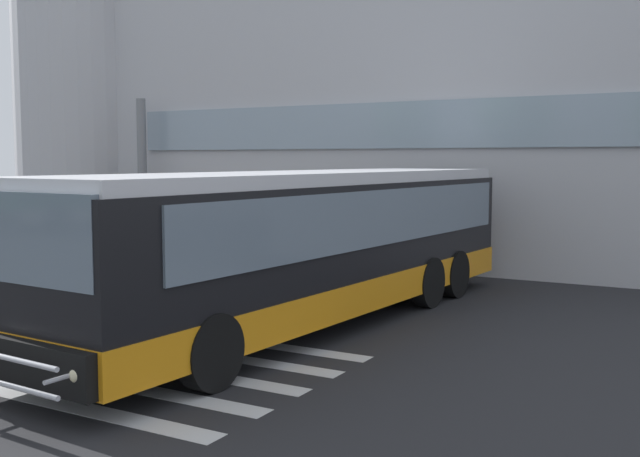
{
  "coord_description": "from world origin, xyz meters",
  "views": [
    {
      "loc": [
        8.87,
        -12.07,
        2.91
      ],
      "look_at": [
        1.31,
        1.27,
        1.5
      ],
      "focal_mm": 42.12,
      "sensor_mm": 36.0,
      "label": 1
    }
  ],
  "objects_px": {
    "passenger_near_column": "(144,227)",
    "passenger_by_doorway": "(179,226)",
    "entry_support_column": "(142,177)",
    "bus_main_foreground": "(306,249)"
  },
  "relations": [
    {
      "from": "entry_support_column",
      "to": "bus_main_foreground",
      "type": "xyz_separation_m",
      "value": [
        9.52,
        -6.15,
        -1.05
      ]
    },
    {
      "from": "entry_support_column",
      "to": "passenger_by_doorway",
      "type": "bearing_deg",
      "value": -13.34
    },
    {
      "from": "passenger_near_column",
      "to": "passenger_by_doorway",
      "type": "relative_size",
      "value": 1.0
    },
    {
      "from": "bus_main_foreground",
      "to": "passenger_by_doorway",
      "type": "distance_m",
      "value": 9.61
    },
    {
      "from": "entry_support_column",
      "to": "passenger_near_column",
      "type": "bearing_deg",
      "value": -46.31
    },
    {
      "from": "passenger_near_column",
      "to": "passenger_by_doorway",
      "type": "distance_m",
      "value": 1.08
    },
    {
      "from": "bus_main_foreground",
      "to": "passenger_near_column",
      "type": "distance_m",
      "value": 10.22
    },
    {
      "from": "bus_main_foreground",
      "to": "passenger_by_doorway",
      "type": "bearing_deg",
      "value": 143.43
    },
    {
      "from": "passenger_by_doorway",
      "to": "bus_main_foreground",
      "type": "bearing_deg",
      "value": -36.57
    },
    {
      "from": "bus_main_foreground",
      "to": "passenger_near_column",
      "type": "bearing_deg",
      "value": 148.63
    }
  ]
}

